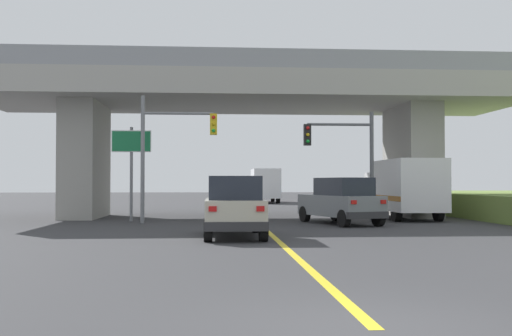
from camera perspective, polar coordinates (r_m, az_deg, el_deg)
ground at (r=31.87m, az=-0.42°, el=-4.64°), size 160.00×160.00×0.00m
overpass_bridge at (r=32.05m, az=-0.42°, el=5.48°), size 28.05×8.44×8.03m
lane_divider_stripe at (r=18.51m, az=2.22°, el=-6.99°), size 0.20×22.00×0.01m
suv_lead at (r=20.06m, az=-2.08°, el=-3.67°), size 1.95×4.47×2.02m
suv_crossing at (r=26.56m, az=8.03°, el=-3.09°), size 3.16×5.12×2.02m
box_truck at (r=30.93m, az=13.83°, el=-1.82°), size 2.33×6.74×2.92m
traffic_signal_nearside at (r=27.66m, az=8.63°, el=1.60°), size 3.21×0.36×5.03m
traffic_signal_farside at (r=27.43m, az=-8.31°, el=2.38°), size 3.42×0.36×5.72m
highway_sign at (r=28.79m, az=-11.70°, el=1.59°), size 1.84×0.17×4.41m
semi_truck_distant at (r=54.25m, az=0.82°, el=-1.62°), size 2.33×6.93×3.01m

